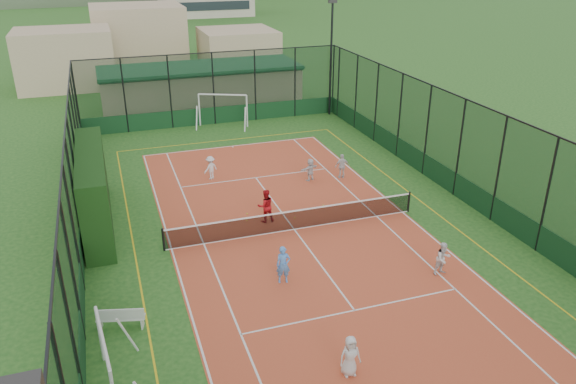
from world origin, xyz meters
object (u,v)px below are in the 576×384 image
at_px(child_near_left, 350,356).
at_px(child_near_mid, 283,265).
at_px(futsal_goal_near, 107,364).
at_px(coach, 266,206).
at_px(white_bench, 121,317).
at_px(futsal_goal_far, 223,110).
at_px(clubhouse, 201,86).
at_px(child_far_back, 310,170).
at_px(child_near_right, 443,259).
at_px(child_far_left, 211,168).
at_px(child_far_right, 342,166).
at_px(floodlight_ne, 331,59).

distance_m(child_near_left, child_near_mid, 5.38).
height_order(futsal_goal_near, coach, futsal_goal_near).
xyz_separation_m(white_bench, futsal_goal_near, (-0.49, -2.91, 0.54)).
xyz_separation_m(futsal_goal_far, child_near_left, (-1.94, -25.48, -0.44)).
distance_m(clubhouse, child_far_back, 17.12).
bearing_deg(child_near_right, child_far_left, 112.15).
relative_size(white_bench, child_near_right, 1.16).
relative_size(futsal_goal_near, coach, 1.92).
relative_size(futsal_goal_far, child_far_right, 2.53).
bearing_deg(floodlight_ne, child_far_right, -109.45).
distance_m(floodlight_ne, child_far_back, 13.37).
height_order(clubhouse, child_far_back, clubhouse).
relative_size(white_bench, coach, 0.99).
bearing_deg(white_bench, futsal_goal_near, -84.74).
distance_m(white_bench, child_far_left, 12.99).
height_order(clubhouse, child_near_right, clubhouse).
xyz_separation_m(futsal_goal_near, child_near_right, (12.51, 2.36, -0.29)).
height_order(white_bench, child_near_mid, child_near_mid).
xyz_separation_m(clubhouse, child_far_left, (-2.35, -14.98, -0.91)).
relative_size(floodlight_ne, clubhouse, 0.54).
xyz_separation_m(child_near_left, child_near_right, (5.71, 3.92, 0.01)).
bearing_deg(white_bench, child_far_left, 80.10).
bearing_deg(futsal_goal_near, child_near_mid, -65.07).
bearing_deg(child_near_mid, futsal_goal_far, 94.76).
relative_size(clubhouse, futsal_goal_far, 4.38).
relative_size(clubhouse, white_bench, 9.67).
relative_size(futsal_goal_far, child_near_right, 2.56).
bearing_deg(child_far_left, futsal_goal_near, 38.53).
xyz_separation_m(floodlight_ne, white_bench, (-16.40, -21.36, -3.68)).
relative_size(floodlight_ne, child_near_mid, 5.54).
distance_m(child_near_right, coach, 8.33).
relative_size(futsal_goal_near, child_far_right, 2.22).
distance_m(white_bench, child_near_right, 12.03).
bearing_deg(futsal_goal_near, child_near_right, -84.77).
distance_m(clubhouse, futsal_goal_near, 30.81).
relative_size(futsal_goal_far, coach, 2.19).
relative_size(clubhouse, child_far_left, 11.67).
distance_m(floodlight_ne, child_near_right, 22.60).
height_order(child_near_right, child_far_left, child_near_right).
height_order(futsal_goal_near, child_near_right, futsal_goal_near).
bearing_deg(futsal_goal_far, child_far_right, -46.77).
distance_m(child_far_back, coach, 5.39).
bearing_deg(child_near_right, child_near_left, -151.43).
relative_size(white_bench, futsal_goal_far, 0.45).
relative_size(child_far_left, child_far_back, 1.06).
relative_size(clubhouse, child_far_right, 11.07).
height_order(white_bench, futsal_goal_far, futsal_goal_far).
relative_size(child_far_left, child_far_right, 0.95).
distance_m(futsal_goal_far, child_far_right, 12.07).
bearing_deg(futsal_goal_near, child_near_left, -108.34).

